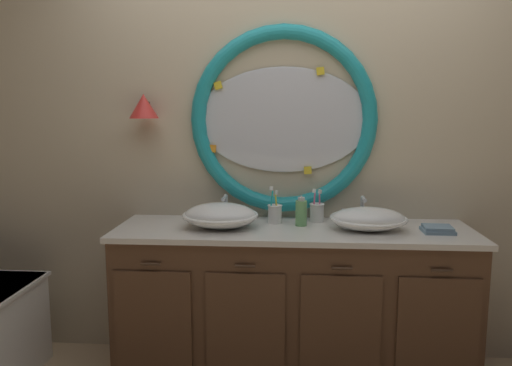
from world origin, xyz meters
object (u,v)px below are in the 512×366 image
folded_hand_towel (437,229)px  toothbrush_holder_right (316,212)px  sink_basin_left (220,215)px  sink_basin_right (368,219)px  toothbrush_holder_left (274,213)px  soap_dispenser (300,212)px

folded_hand_towel → toothbrush_holder_right: bearing=161.5°
sink_basin_left → sink_basin_right: (0.80, 0.00, -0.01)m
toothbrush_holder_left → sink_basin_right: bearing=-15.1°
sink_basin_right → toothbrush_holder_left: bearing=164.9°
toothbrush_holder_right → folded_hand_towel: 0.66m
sink_basin_left → folded_hand_towel: 1.16m
sink_basin_left → toothbrush_holder_left: (0.29, 0.14, -0.01)m
toothbrush_holder_left → folded_hand_towel: size_ratio=1.35×
sink_basin_right → toothbrush_holder_left: size_ratio=1.92×
toothbrush_holder_right → soap_dispenser: bearing=-130.8°
sink_basin_right → toothbrush_holder_right: 0.33m
sink_basin_right → folded_hand_towel: (0.36, -0.02, -0.05)m
toothbrush_holder_left → folded_hand_towel: 0.88m
sink_basin_left → soap_dispenser: (0.44, 0.09, 0.01)m
sink_basin_right → soap_dispenser: size_ratio=2.41×
sink_basin_right → toothbrush_holder_left: 0.52m
toothbrush_holder_left → folded_hand_towel: bearing=-10.0°
toothbrush_holder_left → toothbrush_holder_right: 0.25m
sink_basin_left → sink_basin_right: sink_basin_left is taller
soap_dispenser → folded_hand_towel: size_ratio=1.08×
toothbrush_holder_right → folded_hand_towel: toothbrush_holder_right is taller
toothbrush_holder_left → sink_basin_left: bearing=-155.1°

